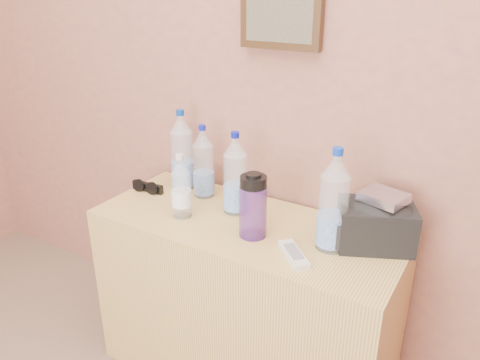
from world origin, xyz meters
name	(u,v)px	position (x,y,z in m)	size (l,w,h in m)	color
picture_frame	(281,11)	(-0.13, 1.98, 1.40)	(0.30, 0.03, 0.25)	#382311
dresser	(245,302)	(-0.13, 1.75, 0.35)	(1.12, 0.46, 0.70)	tan
pet_large_a	(182,154)	(-0.51, 1.88, 0.84)	(0.09, 0.09, 0.33)	silver
pet_large_b	(203,165)	(-0.39, 1.86, 0.83)	(0.08, 0.08, 0.29)	white
pet_large_c	(235,178)	(-0.21, 1.81, 0.83)	(0.08, 0.08, 0.31)	white
pet_large_d	(333,205)	(0.19, 1.75, 0.85)	(0.09, 0.09, 0.34)	silver
pet_small	(181,190)	(-0.36, 1.67, 0.80)	(0.07, 0.07, 0.24)	white
nalgene_bottle	(253,206)	(-0.07, 1.68, 0.81)	(0.09, 0.09, 0.23)	#552489
sunglasses	(148,187)	(-0.61, 1.77, 0.72)	(0.14, 0.05, 0.04)	black
ac_remote	(293,255)	(0.11, 1.63, 0.71)	(0.16, 0.05, 0.02)	silver
toiletry_bag	(376,223)	(0.30, 1.84, 0.78)	(0.24, 0.17, 0.16)	black
foil_packet	(384,197)	(0.32, 1.84, 0.87)	(0.13, 0.11, 0.03)	silver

